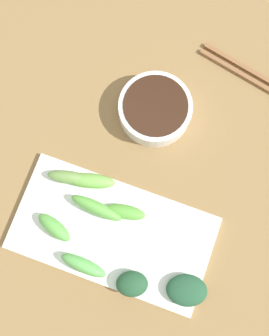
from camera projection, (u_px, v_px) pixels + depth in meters
name	position (u px, v px, depth m)	size (l,w,h in m)	color
tabletop	(122.00, 190.00, 0.77)	(2.10, 2.10, 0.02)	olive
sauce_bowl	(155.00, 109.00, 0.77)	(0.14, 0.14, 0.04)	white
serving_plate	(113.00, 233.00, 0.74)	(0.18, 0.35, 0.01)	white
broccoli_stalk_0	(83.00, 265.00, 0.71)	(0.02, 0.08, 0.03)	#64BA59
broccoli_leafy_1	(132.00, 284.00, 0.71)	(0.04, 0.05, 0.03)	#245131
broccoli_stalk_2	(96.00, 208.00, 0.73)	(0.02, 0.10, 0.03)	#69B74B
broccoli_stalk_3	(91.00, 181.00, 0.74)	(0.03, 0.09, 0.03)	#79B94F
broccoli_stalk_4	(54.00, 227.00, 0.73)	(0.03, 0.07, 0.03)	#61B04B
broccoli_leafy_5	(187.00, 290.00, 0.71)	(0.05, 0.07, 0.02)	#245234
broccoli_stalk_6	(69.00, 177.00, 0.74)	(0.02, 0.08, 0.03)	#749F4F
broccoli_stalk_7	(125.00, 212.00, 0.73)	(0.03, 0.07, 0.02)	#60AC40
chopsticks	(254.00, 77.00, 0.80)	(0.07, 0.23, 0.01)	#8D5E38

